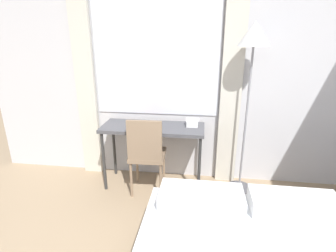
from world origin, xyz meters
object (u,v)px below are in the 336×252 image
Objects in this scene: desk at (153,132)px; desk_chair at (147,152)px; standing_lamp at (253,52)px; book at (146,124)px; telephone at (192,123)px.

desk_chair is (-0.04, -0.20, -0.16)m from desk.
standing_lamp reaches higher than book.
standing_lamp reaches higher than desk_chair.
desk_chair is at bearing -168.46° from standing_lamp.
desk_chair is at bearing -77.72° from book.
desk_chair reaches higher than book.
book is (-0.54, -0.07, -0.02)m from telephone.
telephone reaches higher than desk.
standing_lamp is 1.41m from book.
standing_lamp is 7.70× the size of book.
desk is 4.81× the size of book.
book is at bearing 171.91° from desk.
telephone is (0.46, 0.08, 0.11)m from desk.
telephone is at bearing 174.68° from standing_lamp.
desk is 1.40m from standing_lamp.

